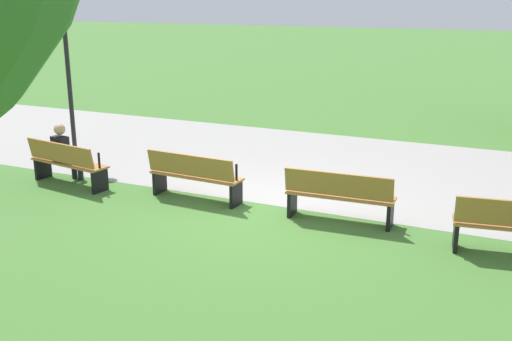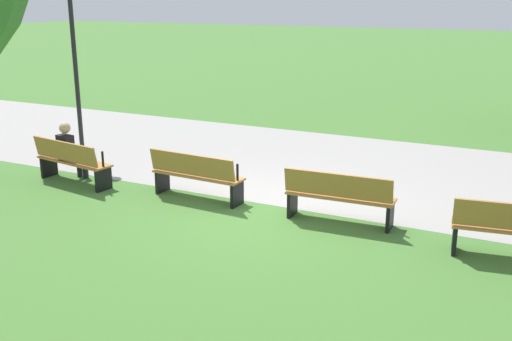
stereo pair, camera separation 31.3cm
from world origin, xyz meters
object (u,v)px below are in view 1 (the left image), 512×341
Objects in this scene: bench_2 at (194,175)px; person_seated at (65,151)px; bench_3 at (339,195)px; lamp_post at (65,31)px; bench_1 at (66,162)px.

person_seated is (-2.85, -0.10, 0.16)m from bench_2.
bench_3 is 7.24m from lamp_post.
bench_2 is at bearing 177.13° from bench_3.
bench_1 is 1.02× the size of bench_2.
person_seated is 0.30× the size of lamp_post.
lamp_post is (-1.31, 1.74, 2.35)m from bench_1.
bench_1 is 0.44× the size of lamp_post.
bench_3 is at bearing 11.46° from bench_1.
person_seated is (-0.17, 0.17, 0.16)m from bench_1.
bench_2 is 2.70m from bench_3.
bench_2 is at bearing 14.31° from bench_1.
person_seated reaches higher than bench_1.
lamp_post is (-3.99, 1.47, 2.35)m from bench_2.
person_seated is at bearing -175.18° from bench_2.
person_seated is at bearing 178.14° from bench_3.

